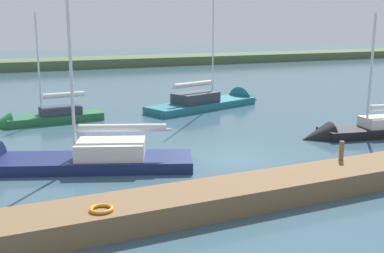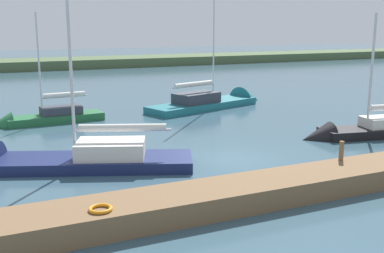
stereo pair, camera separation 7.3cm
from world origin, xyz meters
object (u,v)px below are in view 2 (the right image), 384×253
Objects in this scene: sailboat_near_dock at (41,121)px; mooring_post_near at (341,151)px; sailboat_far_left at (53,164)px; sailboat_far_right at (357,135)px; sailboat_inner_slip at (218,104)px; life_ring_buoy at (101,209)px.

mooring_post_near is at bearing 116.24° from sailboat_near_dock.
sailboat_far_left is 1.65× the size of sailboat_far_right.
sailboat_inner_slip is 1.77× the size of sailboat_far_right.
life_ring_buoy is at bearing 84.49° from sailboat_near_dock.
sailboat_far_left is 15.16m from sailboat_far_right.
life_ring_buoy is at bearing 113.87° from sailboat_far_left.
sailboat_inner_slip is (-3.37, -16.26, -0.95)m from mooring_post_near.
sailboat_near_dock is 9.42m from sailboat_far_left.
sailboat_near_dock is at bearing 166.85° from sailboat_inner_slip.
sailboat_far_left reaches higher than sailboat_near_dock.
sailboat_far_right is (-2.17, 11.37, -0.03)m from sailboat_inner_slip.
mooring_post_near is 11.26m from sailboat_far_left.
mooring_post_near is 0.10× the size of sailboat_far_right.
sailboat_near_dock is (12.31, 1.04, -0.01)m from sailboat_inner_slip.
mooring_post_near is 16.64m from sailboat_inner_slip.
sailboat_far_left is at bearing 7.84° from sailboat_far_right.
sailboat_near_dock is at bearing -59.57° from mooring_post_near.
life_ring_buoy is 0.09× the size of sailboat_near_dock.
mooring_post_near is 0.06× the size of sailboat_far_left.
sailboat_far_left reaches higher than mooring_post_near.
sailboat_inner_slip is 12.36m from sailboat_near_dock.
life_ring_buoy is 0.06× the size of sailboat_far_left.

